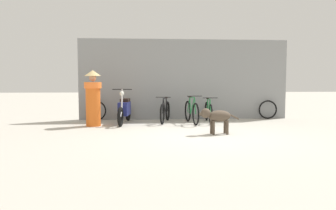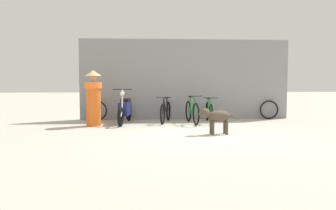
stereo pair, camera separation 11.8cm
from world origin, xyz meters
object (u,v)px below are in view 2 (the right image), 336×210
(person_in_robes, at_px, (93,97))
(spare_tire_right, at_px, (269,110))
(bicycle_1, at_px, (192,112))
(bicycle_2, at_px, (209,112))
(spare_tire_left, at_px, (97,111))
(stray_dog, at_px, (216,116))
(motorcycle, at_px, (125,110))
(bicycle_0, at_px, (166,112))

(person_in_robes, relative_size, spare_tire_right, 2.50)
(bicycle_1, bearing_deg, spare_tire_right, 102.10)
(bicycle_2, bearing_deg, spare_tire_left, -97.15)
(stray_dog, distance_m, person_in_robes, 3.72)
(bicycle_1, distance_m, person_in_robes, 3.02)
(bicycle_1, distance_m, motorcycle, 2.08)
(stray_dog, bearing_deg, person_in_robes, -37.03)
(bicycle_0, distance_m, bicycle_1, 0.86)
(bicycle_0, xyz_separation_m, bicycle_1, (0.80, -0.29, 0.02))
(spare_tire_left, bearing_deg, person_in_robes, -85.94)
(bicycle_2, distance_m, spare_tire_right, 2.34)
(bicycle_1, relative_size, spare_tire_right, 2.48)
(spare_tire_left, distance_m, spare_tire_right, 5.87)
(bicycle_2, relative_size, spare_tire_right, 2.46)
(motorcycle, distance_m, person_in_robes, 1.08)
(person_in_robes, bearing_deg, motorcycle, 164.26)
(bicycle_1, relative_size, motorcycle, 0.83)
(person_in_robes, distance_m, spare_tire_left, 1.42)
(bicycle_0, height_order, motorcycle, motorcycle)
(bicycle_1, xyz_separation_m, bicycle_2, (0.58, 0.23, -0.02))
(stray_dog, distance_m, spare_tire_right, 3.99)
(bicycle_2, relative_size, stray_dog, 1.53)
(bicycle_2, relative_size, motorcycle, 0.82)
(person_in_robes, xyz_separation_m, spare_tire_left, (-0.09, 1.32, -0.52))
(bicycle_1, bearing_deg, bicycle_2, 104.85)
(motorcycle, relative_size, person_in_robes, 1.20)
(motorcycle, distance_m, spare_tire_right, 4.97)
(person_in_robes, height_order, spare_tire_right, person_in_robes)
(person_in_robes, height_order, spare_tire_left, person_in_robes)
(stray_dog, relative_size, spare_tire_left, 1.57)
(stray_dog, bearing_deg, motorcycle, -51.86)
(bicycle_0, relative_size, motorcycle, 0.83)
(motorcycle, height_order, stray_dog, motorcycle)
(motorcycle, relative_size, stray_dog, 1.87)
(motorcycle, xyz_separation_m, spare_tire_right, (4.89, 0.85, -0.11))
(stray_dog, distance_m, spare_tire_left, 4.55)
(bicycle_0, height_order, spare_tire_left, bicycle_0)
(bicycle_1, xyz_separation_m, person_in_robes, (-2.96, -0.38, 0.49))
(stray_dog, height_order, person_in_robes, person_in_robes)
(spare_tire_right, bearing_deg, person_in_robes, -167.12)
(bicycle_1, bearing_deg, stray_dog, 1.44)
(bicycle_0, xyz_separation_m, bicycle_2, (1.39, -0.07, -0.01))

